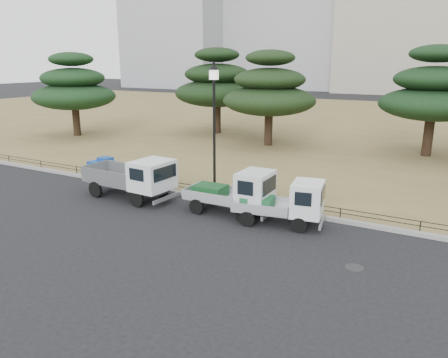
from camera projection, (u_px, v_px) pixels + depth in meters
The scene contains 14 objects.
ground at pixel (200, 221), 17.85m from camera, with size 220.00×220.00×0.00m, color black.
lawn at pixel (363, 126), 43.65m from camera, with size 120.00×56.00×0.15m, color olive.
curb at pixel (230, 202), 20.02m from camera, with size 120.00×0.25×0.16m, color gray.
truck_large at pixel (133, 176), 20.45m from camera, with size 4.65×2.09×1.98m.
truck_kei_front at pixel (235, 192), 18.36m from camera, with size 3.75×1.68×1.97m.
truck_kei_rear at pixel (285, 203), 17.22m from camera, with size 3.67×2.04×1.82m.
street_lamp at pixel (214, 109), 19.66m from camera, with size 0.54×0.54×6.05m.
pipe_fence at pixel (232, 193), 20.06m from camera, with size 38.00×0.04×0.40m.
tarp_pile at pixel (104, 167), 24.46m from camera, with size 1.73×1.39×1.04m.
manhole at pixel (354, 268), 13.79m from camera, with size 0.60×0.60×0.01m, color #2D2D30.
pine_west_far at pixel (73, 88), 36.40m from camera, with size 6.82×6.82×6.89m.
pine_west_near at pixel (217, 85), 37.61m from camera, with size 7.29×7.29×7.29m.
pine_center_left at pixel (269, 91), 32.07m from camera, with size 6.87×6.87×6.98m.
pine_center_right at pixel (433, 93), 28.31m from camera, with size 6.79×6.79×7.21m.
Camera 1 is at (8.99, -14.20, 6.32)m, focal length 35.00 mm.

